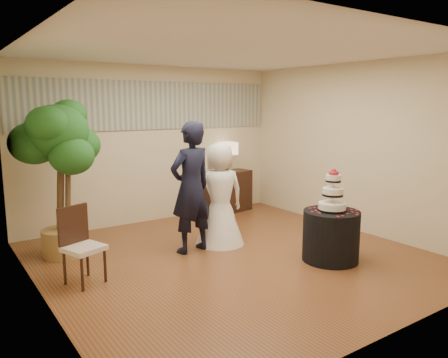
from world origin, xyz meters
TOP-DOWN VIEW (x-y plane):
  - floor at (0.00, 0.00)m, footprint 5.00×5.00m
  - ceiling at (0.00, 0.00)m, footprint 5.00×5.00m
  - wall_back at (0.00, 2.50)m, footprint 5.00×0.06m
  - wall_front at (0.00, -2.50)m, footprint 5.00×0.06m
  - wall_left at (-2.50, 0.00)m, footprint 0.06×5.00m
  - wall_right at (2.50, 0.00)m, footprint 0.06×5.00m
  - mural_border at (0.00, 2.48)m, footprint 4.90×0.02m
  - groom at (-0.35, 0.58)m, footprint 0.75×0.55m
  - bride at (0.19, 0.65)m, footprint 0.88×0.87m
  - cake_table at (1.02, -0.83)m, footprint 0.95×0.95m
  - wedding_cake at (1.02, -0.83)m, footprint 0.38×0.38m
  - console at (1.46, 2.25)m, footprint 1.03×0.58m
  - table_lamp at (1.46, 2.25)m, footprint 0.29×0.29m
  - ficus_tree at (-1.93, 1.46)m, footprint 1.50×1.50m
  - side_chair at (-1.99, 0.29)m, footprint 0.55×0.57m

SIDE VIEW (x-z plane):
  - floor at x=0.00m, z-range 0.00..0.00m
  - cake_table at x=1.02m, z-range 0.00..0.69m
  - console at x=1.46m, z-range 0.00..0.81m
  - side_chair at x=-1.99m, z-range 0.00..0.93m
  - bride at x=0.19m, z-range 0.00..1.56m
  - groom at x=-0.35m, z-range 0.00..1.89m
  - wedding_cake at x=1.02m, z-range 0.69..1.27m
  - table_lamp at x=1.46m, z-range 0.81..1.39m
  - ficus_tree at x=-1.93m, z-range 0.00..2.23m
  - wall_back at x=0.00m, z-range 0.00..2.80m
  - wall_front at x=0.00m, z-range 0.00..2.80m
  - wall_left at x=-2.50m, z-range 0.00..2.80m
  - wall_right at x=2.50m, z-range 0.00..2.80m
  - mural_border at x=0.00m, z-range 1.68..2.52m
  - ceiling at x=0.00m, z-range 2.80..2.80m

